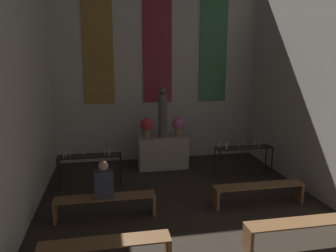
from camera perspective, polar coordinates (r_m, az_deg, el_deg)
name	(u,v)px	position (r m, az deg, el deg)	size (l,w,h in m)	color
wall_back	(157,68)	(9.98, -1.90, 10.12)	(6.37, 0.16, 5.57)	beige
altar	(163,152)	(9.42, -0.90, -4.59)	(1.40, 0.62, 0.91)	#ADA38E
statue	(163,114)	(9.16, -0.92, 2.06)	(0.24, 0.24, 1.39)	#5B5651
flower_vase_left	(147,126)	(9.16, -3.72, 0.00)	(0.36, 0.36, 0.56)	#937A5B
flower_vase_right	(178,125)	(9.31, 1.84, 0.22)	(0.36, 0.36, 0.56)	#937A5B
candle_rack_left	(90,160)	(8.19, -13.48, -5.71)	(1.53, 0.39, 1.00)	black
candle_rack_right	(243,151)	(8.89, 12.97, -4.26)	(1.53, 0.39, 1.00)	black
pew_third_left	(106,248)	(5.35, -10.83, -20.20)	(1.98, 0.36, 0.44)	brown
pew_third_right	(302,228)	(6.20, 22.26, -16.09)	(1.98, 0.36, 0.44)	brown
pew_back_left	(105,202)	(6.77, -10.84, -12.90)	(1.98, 0.36, 0.44)	brown
pew_back_right	(259,190)	(7.46, 15.50, -10.69)	(1.98, 0.36, 0.44)	brown
person_seated	(104,181)	(6.60, -11.09, -9.44)	(0.36, 0.24, 0.74)	#383D47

